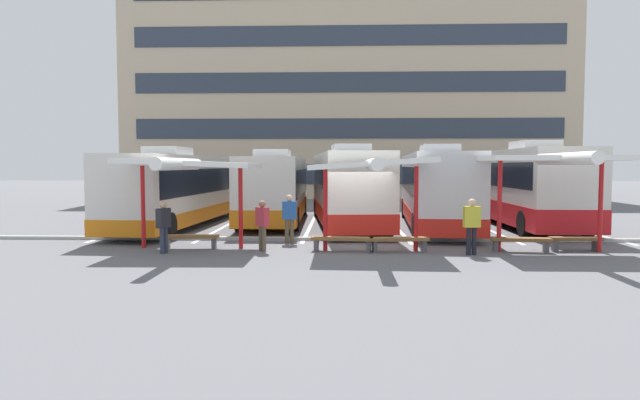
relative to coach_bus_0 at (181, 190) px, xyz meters
The scene contains 26 objects.
ground_plane 9.79m from the coach_bus_0, 36.78° to the right, with size 160.00×160.00×0.00m, color slate.
terminal_building 29.84m from the coach_bus_0, 74.41° to the left, with size 37.36×15.79×21.18m.
coach_bus_0 is the anchor object (origin of this frame).
coach_bus_1 4.44m from the coach_bus_0, 23.66° to the left, with size 2.82×10.81×3.44m.
coach_bus_2 7.48m from the coach_bus_0, ahead, with size 3.57×11.69×3.61m.
coach_bus_3 11.36m from the coach_bus_0, ahead, with size 3.24×11.91×3.57m.
coach_bus_4 15.41m from the coach_bus_0, ahead, with size 2.74×11.08×3.75m.
lane_stripe_0 2.78m from the coach_bus_0, 142.96° to the left, with size 0.16×14.00×0.01m, color white.
lane_stripe_1 2.93m from the coach_bus_0, 34.04° to the left, with size 0.16×14.00×0.01m, color white.
lane_stripe_2 6.20m from the coach_bus_0, 13.13° to the left, with size 0.16×14.00×0.01m, color white.
lane_stripe_3 9.87m from the coach_bus_0, ahead, with size 0.16×14.00×0.01m, color white.
lane_stripe_4 13.62m from the coach_bus_0, ahead, with size 0.16×14.00×0.01m, color white.
lane_stripe_5 17.40m from the coach_bus_0, ahead, with size 0.16×14.00×0.01m, color white.
waiting_shelter_0 7.38m from the coach_bus_0, 71.81° to the right, with size 4.24×5.03×2.95m.
bench_0 7.33m from the coach_bus_0, 71.59° to the right, with size 1.84×0.55×0.45m.
waiting_shelter_1 10.99m from the coach_bus_0, 42.03° to the right, with size 3.88×4.65×2.98m.
bench_1 10.25m from the coach_bus_0, 44.73° to the right, with size 2.00×0.63×0.45m.
bench_2 11.61m from the coach_bus_0, 38.55° to the right, with size 1.90×0.61×0.45m.
waiting_shelter_2 15.61m from the coach_bus_0, 28.04° to the right, with size 4.13×4.38×3.09m.
bench_3 14.74m from the coach_bus_0, 29.03° to the right, with size 1.87×0.58×0.45m.
bench_4 16.23m from the coach_bus_0, 25.20° to the right, with size 1.59×0.43×0.45m.
platform_kerb 9.20m from the coach_bus_0, 31.46° to the right, with size 44.00×0.24×0.12m, color #ADADA8.
waiting_passenger_0 7.68m from the coach_bus_0, 45.29° to the right, with size 0.52×0.29×1.70m.
waiting_passenger_1 8.05m from the coach_bus_0, 77.66° to the right, with size 0.37×0.51×1.62m.
waiting_passenger_2 8.66m from the coach_bus_0, 57.06° to the right, with size 0.48×0.49×1.61m.
waiting_passenger_3 13.61m from the coach_bus_0, 34.92° to the right, with size 0.51×0.27×1.72m.
Camera 1 is at (-0.58, -18.69, 2.72)m, focal length 30.82 mm.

